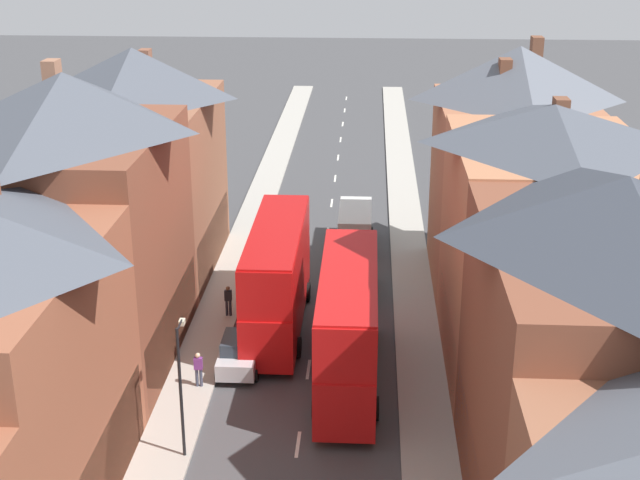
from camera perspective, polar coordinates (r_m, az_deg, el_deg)
The scene contains 13 objects.
pavement_left at distance 54.00m, azimuth -5.13°, elevation -0.81°, with size 2.20×104.00×0.14m, color #A8A399.
pavement_right at distance 53.52m, azimuth 5.74°, elevation -1.04°, with size 2.20×104.00×0.14m, color #A8A399.
centre_line_dashes at distance 51.69m, azimuth 0.17°, elevation -1.81°, with size 0.14×97.80×0.01m.
terrace_row_left at distance 34.09m, azimuth -19.08°, elevation -4.74°, with size 8.00×52.05×13.61m.
terrace_row_right at distance 29.14m, azimuth 18.22°, elevation -8.14°, with size 8.00×52.15×14.26m.
double_decker_bus_lead at distance 38.64m, azimuth 1.80°, elevation -5.41°, with size 2.74×10.80×5.30m.
double_decker_bus_mid_street at distance 43.54m, azimuth -2.76°, elevation -2.30°, with size 2.74×10.80×5.30m.
car_near_silver at distance 40.75m, azimuth -5.14°, elevation -7.14°, with size 1.90×3.80×1.68m.
car_parked_left_a at distance 48.26m, azimuth 2.09°, elevation -2.44°, with size 1.90×4.54×1.69m.
delivery_van at distance 54.50m, azimuth 2.26°, elevation 0.89°, with size 2.20×5.20×2.41m.
pedestrian_mid_right at distance 39.25m, azimuth -7.79°, elevation -8.10°, with size 0.36×0.22×1.61m.
pedestrian_far_left at distance 45.48m, azimuth -5.89°, elevation -3.79°, with size 0.36×0.22×1.61m.
street_lamp at distance 33.82m, azimuth -8.89°, elevation -8.94°, with size 0.20×1.12×5.50m.
Camera 1 is at (2.54, -11.65, 19.87)m, focal length 50.00 mm.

